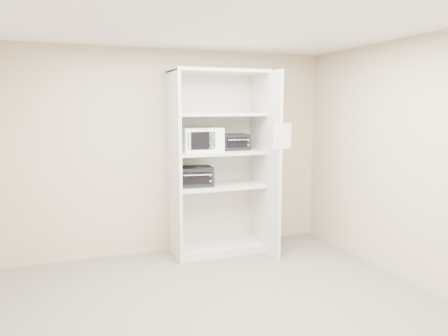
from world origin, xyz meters
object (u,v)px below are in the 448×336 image
object	(u,v)px
microwave	(201,139)
toaster_oven_lower	(195,176)
toaster_oven_upper	(234,142)
shelving_unit	(221,169)

from	to	relation	value
microwave	toaster_oven_lower	xyz separation A→B (m)	(-0.10, -0.03, -0.48)
toaster_oven_upper	toaster_oven_lower	xyz separation A→B (m)	(-0.57, -0.04, -0.43)
shelving_unit	toaster_oven_lower	distance (m)	0.38
microwave	toaster_oven_lower	size ratio (longest dim) A/B	1.14
toaster_oven_upper	shelving_unit	bearing A→B (deg)	-164.60
toaster_oven_upper	microwave	bearing A→B (deg)	-177.47
microwave	toaster_oven_upper	world-z (taller)	microwave
shelving_unit	microwave	world-z (taller)	shelving_unit
shelving_unit	toaster_oven_upper	xyz separation A→B (m)	(0.20, 0.05, 0.35)
shelving_unit	toaster_oven_upper	distance (m)	0.40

